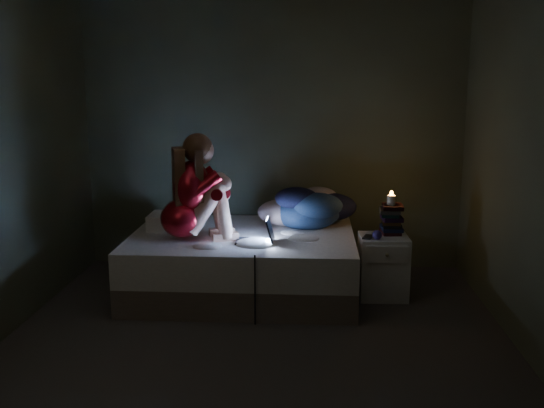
# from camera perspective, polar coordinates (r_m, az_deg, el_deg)

# --- Properties ---
(floor) EXTENTS (3.60, 3.80, 0.02)m
(floor) POSITION_cam_1_polar(r_m,az_deg,el_deg) (4.41, -1.50, -13.04)
(floor) COLOR #3C3431
(floor) RESTS_ON ground
(wall_back) EXTENTS (3.60, 0.02, 2.60)m
(wall_back) POSITION_cam_1_polar(r_m,az_deg,el_deg) (5.94, 0.07, 6.53)
(wall_back) COLOR #404535
(wall_back) RESTS_ON ground
(wall_front) EXTENTS (3.60, 0.02, 2.60)m
(wall_front) POSITION_cam_1_polar(r_m,az_deg,el_deg) (2.18, -6.13, -2.61)
(wall_front) COLOR #404535
(wall_front) RESTS_ON ground
(wall_right) EXTENTS (0.02, 3.80, 2.60)m
(wall_right) POSITION_cam_1_polar(r_m,az_deg,el_deg) (4.28, 23.37, 3.55)
(wall_right) COLOR #404535
(wall_right) RESTS_ON ground
(bed) EXTENTS (1.89, 1.41, 0.52)m
(bed) POSITION_cam_1_polar(r_m,az_deg,el_deg) (5.36, -2.67, -5.42)
(bed) COLOR beige
(bed) RESTS_ON ground
(pillow) EXTENTS (0.46, 0.32, 0.13)m
(pillow) POSITION_cam_1_polar(r_m,az_deg,el_deg) (5.51, -8.85, -1.57)
(pillow) COLOR white
(pillow) RESTS_ON bed
(woman) EXTENTS (0.63, 0.51, 0.88)m
(woman) POSITION_cam_1_polar(r_m,az_deg,el_deg) (5.02, -8.33, 1.51)
(woman) COLOR #98000B
(woman) RESTS_ON bed
(laptop) EXTENTS (0.31, 0.22, 0.21)m
(laptop) POSITION_cam_1_polar(r_m,az_deg,el_deg) (4.98, -1.65, -2.38)
(laptop) COLOR black
(laptop) RESTS_ON bed
(clothes_pile) EXTENTS (0.75, 0.67, 0.38)m
(clothes_pile) POSITION_cam_1_polar(r_m,az_deg,el_deg) (5.50, 3.19, -0.14)
(clothes_pile) COLOR navy
(clothes_pile) RESTS_ON bed
(nightstand) EXTENTS (0.41, 0.37, 0.53)m
(nightstand) POSITION_cam_1_polar(r_m,az_deg,el_deg) (5.31, 10.19, -5.70)
(nightstand) COLOR silver
(nightstand) RESTS_ON ground
(book_stack) EXTENTS (0.19, 0.25, 0.25)m
(book_stack) POSITION_cam_1_polar(r_m,az_deg,el_deg) (5.29, 10.87, -1.41)
(book_stack) COLOR black
(book_stack) RESTS_ON nightstand
(candle) EXTENTS (0.07, 0.07, 0.08)m
(candle) POSITION_cam_1_polar(r_m,az_deg,el_deg) (5.26, 10.94, 0.34)
(candle) COLOR beige
(candle) RESTS_ON book_stack
(phone) EXTENTS (0.11, 0.16, 0.01)m
(phone) POSITION_cam_1_polar(r_m,az_deg,el_deg) (5.16, 8.83, -3.01)
(phone) COLOR black
(phone) RESTS_ON nightstand
(blue_orb) EXTENTS (0.08, 0.08, 0.08)m
(blue_orb) POSITION_cam_1_polar(r_m,az_deg,el_deg) (5.10, 9.62, -2.82)
(blue_orb) COLOR #3F328D
(blue_orb) RESTS_ON nightstand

